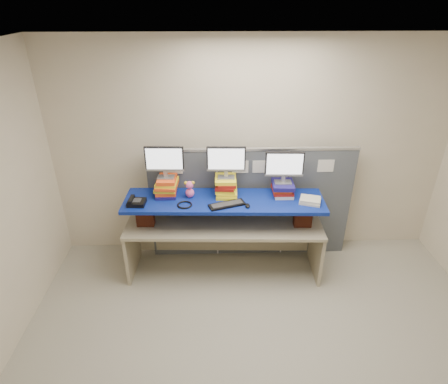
{
  "coord_description": "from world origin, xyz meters",
  "views": [
    {
      "loc": [
        -0.48,
        -2.4,
        3.15
      ],
      "look_at": [
        -0.36,
        1.42,
        1.13
      ],
      "focal_mm": 30.0,
      "sensor_mm": 36.0,
      "label": 1
    }
  ],
  "objects_px": {
    "monitor_center": "(226,161)",
    "keyboard": "(227,205)",
    "blue_board": "(224,201)",
    "desk_phone": "(136,202)",
    "desk": "(224,233)",
    "monitor_left": "(164,160)",
    "monitor_right": "(284,166)"
  },
  "relations": [
    {
      "from": "monitor_left",
      "to": "keyboard",
      "type": "distance_m",
      "value": 0.87
    },
    {
      "from": "monitor_left",
      "to": "desk_phone",
      "type": "height_order",
      "value": "monitor_left"
    },
    {
      "from": "blue_board",
      "to": "monitor_right",
      "type": "distance_m",
      "value": 0.81
    },
    {
      "from": "blue_board",
      "to": "keyboard",
      "type": "distance_m",
      "value": 0.15
    },
    {
      "from": "blue_board",
      "to": "desk",
      "type": "bearing_deg",
      "value": 0.0
    },
    {
      "from": "monitor_left",
      "to": "monitor_center",
      "type": "height_order",
      "value": "same"
    },
    {
      "from": "monitor_center",
      "to": "desk_phone",
      "type": "bearing_deg",
      "value": -166.87
    },
    {
      "from": "desk",
      "to": "blue_board",
      "type": "xyz_separation_m",
      "value": [
        0.0,
        0.0,
        0.44
      ]
    },
    {
      "from": "monitor_right",
      "to": "keyboard",
      "type": "xyz_separation_m",
      "value": [
        -0.67,
        -0.23,
        -0.37
      ]
    },
    {
      "from": "monitor_left",
      "to": "monitor_right",
      "type": "distance_m",
      "value": 1.37
    },
    {
      "from": "monitor_center",
      "to": "keyboard",
      "type": "distance_m",
      "value": 0.5
    },
    {
      "from": "monitor_right",
      "to": "keyboard",
      "type": "relative_size",
      "value": 1.02
    },
    {
      "from": "blue_board",
      "to": "keyboard",
      "type": "bearing_deg",
      "value": -76.4
    },
    {
      "from": "monitor_center",
      "to": "desk_phone",
      "type": "height_order",
      "value": "monitor_center"
    },
    {
      "from": "monitor_left",
      "to": "monitor_center",
      "type": "bearing_deg",
      "value": 0.0
    },
    {
      "from": "keyboard",
      "to": "desk_phone",
      "type": "distance_m",
      "value": 1.04
    },
    {
      "from": "monitor_center",
      "to": "desk_phone",
      "type": "xyz_separation_m",
      "value": [
        -1.03,
        -0.2,
        -0.41
      ]
    },
    {
      "from": "blue_board",
      "to": "monitor_left",
      "type": "xyz_separation_m",
      "value": [
        -0.68,
        0.14,
        0.46
      ]
    },
    {
      "from": "desk_phone",
      "to": "monitor_center",
      "type": "bearing_deg",
      "value": 14.69
    },
    {
      "from": "desk",
      "to": "monitor_right",
      "type": "height_order",
      "value": "monitor_right"
    },
    {
      "from": "blue_board",
      "to": "desk_phone",
      "type": "relative_size",
      "value": 11.27
    },
    {
      "from": "desk",
      "to": "keyboard",
      "type": "height_order",
      "value": "keyboard"
    },
    {
      "from": "monitor_center",
      "to": "monitor_right",
      "type": "xyz_separation_m",
      "value": [
        0.67,
        -0.03,
        -0.06
      ]
    },
    {
      "from": "desk_phone",
      "to": "monitor_left",
      "type": "bearing_deg",
      "value": 38.35
    },
    {
      "from": "monitor_center",
      "to": "monitor_right",
      "type": "height_order",
      "value": "monitor_center"
    },
    {
      "from": "monitor_center",
      "to": "keyboard",
      "type": "xyz_separation_m",
      "value": [
        0.0,
        -0.26,
        -0.43
      ]
    },
    {
      "from": "desk",
      "to": "blue_board",
      "type": "bearing_deg",
      "value": 0.0
    },
    {
      "from": "blue_board",
      "to": "monitor_right",
      "type": "bearing_deg",
      "value": 9.7
    },
    {
      "from": "desk",
      "to": "desk_phone",
      "type": "bearing_deg",
      "value": -173.13
    },
    {
      "from": "monitor_center",
      "to": "keyboard",
      "type": "bearing_deg",
      "value": -87.73
    },
    {
      "from": "desk_phone",
      "to": "desk",
      "type": "bearing_deg",
      "value": 8.43
    },
    {
      "from": "desk",
      "to": "blue_board",
      "type": "distance_m",
      "value": 0.44
    }
  ]
}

